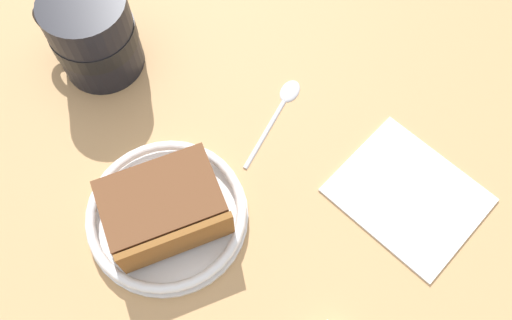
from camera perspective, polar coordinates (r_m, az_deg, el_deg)
name	(u,v)px	position (r cm, az deg, el deg)	size (l,w,h in cm)	color
ground_plane	(186,202)	(54.18, -7.60, -4.49)	(115.54, 115.54, 2.56)	tan
small_plate	(169,215)	(51.54, -9.39, -5.93)	(15.62, 15.62, 1.89)	white
cake_slice	(166,209)	(49.11, -9.73, -5.23)	(13.00, 12.27, 4.99)	brown
tea_mug	(92,33)	(59.04, -17.24, 12.92)	(8.99, 11.42, 9.59)	black
teaspoon	(282,103)	(57.05, 2.86, 6.17)	(12.02, 2.47, 0.80)	silver
folded_napkin	(409,194)	(54.44, 16.14, -3.58)	(11.54, 13.57, 0.60)	white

